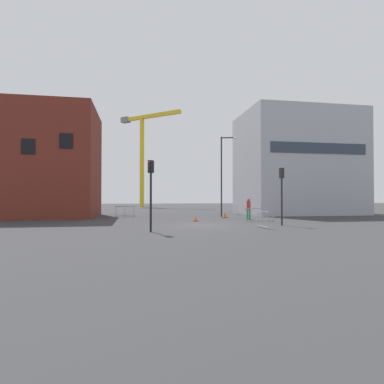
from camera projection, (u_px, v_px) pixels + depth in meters
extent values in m
plane|color=#333335|center=(200.00, 225.00, 21.85)|extent=(160.00, 160.00, 0.00)
cube|color=maroon|center=(43.00, 163.00, 30.98)|extent=(10.06, 8.96, 10.57)
cube|color=black|center=(28.00, 146.00, 26.55)|extent=(1.10, 0.06, 1.30)
cube|color=black|center=(66.00, 141.00, 27.09)|extent=(1.10, 0.06, 1.30)
cube|color=#A8AAB2|center=(297.00, 164.00, 37.53)|extent=(12.79, 9.43, 11.81)
cube|color=#2D3847|center=(319.00, 148.00, 32.87)|extent=(10.75, 0.08, 1.10)
cylinder|color=yellow|center=(142.00, 163.00, 65.07)|extent=(0.90, 0.90, 18.01)
cube|color=yellow|center=(151.00, 116.00, 64.04)|extent=(11.02, 9.34, 0.70)
cube|color=slate|center=(126.00, 120.00, 67.42)|extent=(2.15, 2.07, 1.10)
cylinder|color=#232326|center=(221.00, 177.00, 31.69)|extent=(0.14, 0.14, 8.00)
cube|color=#232326|center=(228.00, 138.00, 31.68)|extent=(1.37, 0.49, 0.10)
ellipsoid|color=silver|center=(235.00, 138.00, 31.60)|extent=(0.44, 0.24, 0.16)
cylinder|color=black|center=(151.00, 202.00, 17.70)|extent=(0.12, 0.12, 3.30)
cube|color=black|center=(151.00, 167.00, 17.74)|extent=(0.36, 0.37, 0.70)
sphere|color=red|center=(149.00, 162.00, 17.59)|extent=(0.11, 0.11, 0.11)
sphere|color=#3C2905|center=(149.00, 166.00, 17.58)|extent=(0.11, 0.11, 0.11)
sphere|color=#07330F|center=(149.00, 170.00, 17.58)|extent=(0.11, 0.11, 0.11)
cylinder|color=#232326|center=(282.00, 202.00, 21.79)|extent=(0.12, 0.12, 3.26)
cube|color=#232326|center=(282.00, 173.00, 21.82)|extent=(0.27, 0.30, 0.70)
sphere|color=red|center=(280.00, 170.00, 21.99)|extent=(0.11, 0.11, 0.11)
sphere|color=#3C2905|center=(280.00, 173.00, 21.99)|extent=(0.11, 0.11, 0.11)
sphere|color=#07330F|center=(280.00, 176.00, 21.99)|extent=(0.11, 0.11, 0.11)
cylinder|color=#2D844C|center=(247.00, 215.00, 27.48)|extent=(0.14, 0.14, 0.89)
cylinder|color=#2D844C|center=(250.00, 215.00, 27.51)|extent=(0.14, 0.14, 0.89)
cylinder|color=red|center=(249.00, 205.00, 27.50)|extent=(0.34, 0.34, 0.74)
sphere|color=#8C6647|center=(249.00, 200.00, 27.51)|extent=(0.24, 0.24, 0.24)
cube|color=#9EA0A5|center=(263.00, 211.00, 19.98)|extent=(0.09, 1.88, 0.06)
cube|color=#9EA0A5|center=(263.00, 226.00, 19.97)|extent=(0.09, 1.88, 0.06)
cylinder|color=#9EA0A5|center=(268.00, 221.00, 19.14)|extent=(0.04, 0.04, 1.05)
cylinder|color=#9EA0A5|center=(263.00, 220.00, 19.97)|extent=(0.04, 0.04, 1.05)
cylinder|color=#9EA0A5|center=(258.00, 219.00, 20.81)|extent=(0.04, 0.04, 1.05)
cube|color=#9EA0A5|center=(236.00, 205.00, 35.53)|extent=(0.22, 1.98, 0.06)
cube|color=#9EA0A5|center=(236.00, 214.00, 35.52)|extent=(0.22, 1.98, 0.06)
cylinder|color=#9EA0A5|center=(238.00, 210.00, 34.64)|extent=(0.04, 0.04, 1.05)
cylinder|color=#9EA0A5|center=(236.00, 210.00, 35.52)|extent=(0.04, 0.04, 1.05)
cylinder|color=#9EA0A5|center=(234.00, 210.00, 36.41)|extent=(0.04, 0.04, 1.05)
cube|color=#9EA0A5|center=(259.00, 208.00, 25.27)|extent=(2.47, 0.09, 0.06)
cube|color=#9EA0A5|center=(259.00, 220.00, 25.26)|extent=(2.47, 0.09, 0.06)
cylinder|color=#9EA0A5|center=(246.00, 215.00, 25.06)|extent=(0.04, 0.04, 1.05)
cylinder|color=#9EA0A5|center=(259.00, 215.00, 25.26)|extent=(0.04, 0.04, 1.05)
cylinder|color=#9EA0A5|center=(272.00, 215.00, 25.47)|extent=(0.04, 0.04, 1.05)
cube|color=gray|center=(125.00, 206.00, 31.49)|extent=(1.95, 0.27, 0.06)
cube|color=gray|center=(125.00, 216.00, 31.48)|extent=(1.95, 0.27, 0.06)
cylinder|color=gray|center=(116.00, 212.00, 31.42)|extent=(0.04, 0.04, 1.05)
cylinder|color=gray|center=(125.00, 212.00, 31.48)|extent=(0.04, 0.04, 1.05)
cylinder|color=gray|center=(134.00, 212.00, 31.54)|extent=(0.04, 0.04, 1.05)
cube|color=black|center=(196.00, 221.00, 25.81)|extent=(0.45, 0.45, 0.03)
cone|color=#E55B0F|center=(196.00, 218.00, 25.81)|extent=(0.35, 0.35, 0.45)
cube|color=black|center=(225.00, 218.00, 29.80)|extent=(0.55, 0.55, 0.03)
cone|color=#E55B0F|center=(225.00, 215.00, 29.81)|extent=(0.42, 0.42, 0.55)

